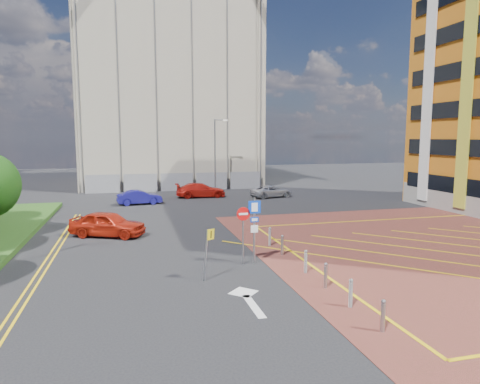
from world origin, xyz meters
name	(u,v)px	position (x,y,z in m)	size (l,w,h in m)	color
ground	(250,270)	(0.00, 0.00, 0.00)	(140.00, 140.00, 0.00)	black
lamp_back	(216,152)	(4.08, 28.00, 4.36)	(1.53, 0.16, 8.00)	#9EA0A8
sign_cluster	(250,224)	(0.30, 0.98, 1.95)	(1.17, 0.12, 3.20)	#9EA0A8
warning_sign	(208,248)	(-2.10, -0.90, 1.43)	(0.55, 0.37, 2.24)	#9EA0A8
bollard_row	(312,267)	(2.30, -1.67, 0.47)	(0.14, 11.14, 0.90)	#9EA0A8
construction_building	(167,99)	(0.00, 40.00, 11.00)	(21.20, 19.20, 22.00)	#ADA18E
construction_fence	(186,182)	(1.00, 30.00, 1.00)	(21.60, 0.06, 2.00)	gray
car_red_left	(108,224)	(-6.54, 8.69, 0.77)	(1.83, 4.54, 1.55)	#B1210F
car_blue_back	(139,197)	(-4.35, 21.01, 0.65)	(1.37, 3.94, 1.30)	navy
car_red_back	(201,190)	(1.74, 24.18, 0.72)	(2.02, 4.97, 1.44)	red
car_silver_back	(271,191)	(8.65, 22.41, 0.60)	(1.98, 4.29, 1.19)	#B9BAC1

